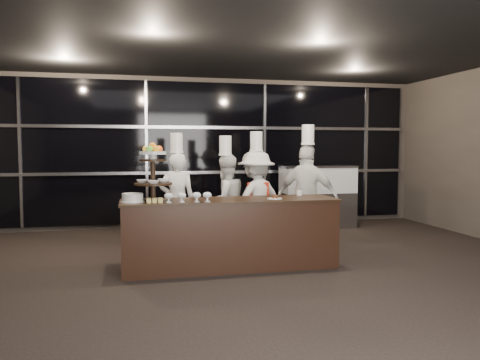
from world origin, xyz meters
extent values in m
plane|color=black|center=(0.00, 0.00, 0.00)|extent=(10.00, 10.00, 0.00)
plane|color=black|center=(0.00, 0.00, 3.00)|extent=(10.00, 10.00, 0.00)
plane|color=#473F38|center=(0.00, 5.00, 1.50)|extent=(9.00, 0.00, 9.00)
cube|color=black|center=(0.00, 4.94, 1.50)|extent=(8.60, 0.04, 2.80)
cube|color=#A5A5AA|center=(0.00, 4.89, 1.10)|extent=(8.60, 0.06, 0.06)
cube|color=#A5A5AA|center=(0.00, 4.89, 2.00)|extent=(8.60, 0.06, 0.06)
cube|color=#A5A5AA|center=(-3.50, 4.91, 1.50)|extent=(0.05, 0.05, 2.80)
cube|color=#A5A5AA|center=(-1.20, 4.91, 1.50)|extent=(0.05, 0.05, 2.80)
cube|color=#A5A5AA|center=(1.20, 4.91, 1.50)|extent=(0.05, 0.05, 2.80)
cube|color=#A5A5AA|center=(3.50, 4.91, 1.50)|extent=(0.05, 0.05, 2.80)
cube|color=black|center=(-0.21, 1.57, 0.45)|extent=(2.80, 0.70, 0.90)
cube|color=black|center=(-0.21, 1.57, 0.91)|extent=(2.84, 0.74, 0.03)
cylinder|color=black|center=(-1.21, 1.57, 0.94)|extent=(0.24, 0.24, 0.03)
cylinder|color=black|center=(-1.21, 1.57, 1.27)|extent=(0.06, 0.06, 0.70)
cylinder|color=black|center=(-1.21, 1.57, 1.14)|extent=(0.48, 0.48, 0.02)
cylinder|color=black|center=(-1.21, 1.57, 1.44)|extent=(0.34, 0.34, 0.02)
cylinder|color=white|center=(-1.21, 1.57, 1.48)|extent=(0.10, 0.10, 0.06)
cylinder|color=white|center=(-1.21, 1.57, 1.53)|extent=(0.34, 0.34, 0.04)
sphere|color=#FF5615|center=(-1.13, 1.57, 1.58)|extent=(0.09, 0.09, 0.09)
sphere|color=#72A62A|center=(-1.17, 1.64, 1.58)|extent=(0.09, 0.09, 0.09)
sphere|color=orange|center=(-1.25, 1.64, 1.58)|extent=(0.09, 0.09, 0.09)
sphere|color=gold|center=(-1.29, 1.57, 1.58)|extent=(0.09, 0.09, 0.09)
sphere|color=#5BAD2C|center=(-1.25, 1.50, 1.58)|extent=(0.09, 0.09, 0.09)
sphere|color=orange|center=(-1.17, 1.50, 1.58)|extent=(0.09, 0.09, 0.09)
sphere|color=orange|center=(-1.21, 1.57, 1.62)|extent=(0.09, 0.09, 0.09)
imported|color=white|center=(-1.34, 1.63, 1.17)|extent=(0.16, 0.16, 0.04)
imported|color=white|center=(-1.08, 1.63, 1.18)|extent=(0.15, 0.15, 0.05)
imported|color=white|center=(-1.21, 1.45, 1.17)|extent=(0.16, 0.16, 0.04)
cylinder|color=silver|center=(-1.04, 1.35, 0.93)|extent=(0.07, 0.07, 0.01)
cylinder|color=silver|center=(-1.04, 1.35, 0.96)|extent=(0.02, 0.02, 0.05)
ellipsoid|color=silver|center=(-1.04, 1.35, 1.01)|extent=(0.11, 0.11, 0.08)
ellipsoid|color=green|center=(-1.04, 1.35, 1.01)|extent=(0.08, 0.08, 0.05)
cylinder|color=silver|center=(-0.88, 1.35, 0.93)|extent=(0.07, 0.07, 0.01)
cylinder|color=silver|center=(-0.88, 1.35, 0.96)|extent=(0.02, 0.02, 0.05)
ellipsoid|color=silver|center=(-0.88, 1.35, 1.01)|extent=(0.11, 0.11, 0.08)
ellipsoid|color=red|center=(-0.88, 1.35, 1.01)|extent=(0.08, 0.08, 0.05)
cylinder|color=silver|center=(-0.69, 1.35, 0.93)|extent=(0.07, 0.07, 0.01)
cylinder|color=silver|center=(-0.69, 1.35, 0.96)|extent=(0.02, 0.02, 0.05)
ellipsoid|color=silver|center=(-0.69, 1.35, 1.01)|extent=(0.11, 0.11, 0.08)
ellipsoid|color=#FFF2B7|center=(-0.69, 1.35, 1.01)|extent=(0.08, 0.08, 0.05)
cylinder|color=silver|center=(-0.55, 1.35, 0.93)|extent=(0.07, 0.07, 0.01)
cylinder|color=silver|center=(-0.55, 1.35, 0.96)|extent=(0.02, 0.02, 0.05)
ellipsoid|color=silver|center=(-0.55, 1.35, 1.01)|extent=(0.11, 0.11, 0.08)
ellipsoid|color=#441D11|center=(-0.55, 1.35, 1.01)|extent=(0.08, 0.08, 0.05)
cylinder|color=white|center=(-1.47, 1.52, 0.93)|extent=(0.30, 0.30, 0.01)
cylinder|color=silver|center=(-1.47, 1.52, 0.98)|extent=(0.26, 0.26, 0.10)
cube|color=#E8CB71|center=(-1.28, 1.37, 0.95)|extent=(0.06, 0.06, 0.05)
cube|color=#E8CB71|center=(-1.21, 1.37, 0.95)|extent=(0.06, 0.06, 0.05)
cube|color=#E8CB71|center=(-1.14, 1.37, 0.95)|extent=(0.06, 0.06, 0.05)
cube|color=#E8CB71|center=(-1.28, 1.44, 0.95)|extent=(0.06, 0.06, 0.05)
cube|color=#E8CB71|center=(-1.21, 1.44, 0.95)|extent=(0.06, 0.06, 0.05)
cube|color=#E8CB71|center=(-1.14, 1.44, 0.95)|extent=(0.06, 0.06, 0.05)
cylinder|color=white|center=(0.37, 1.47, 0.93)|extent=(0.20, 0.20, 0.01)
cylinder|color=#4C2814|center=(0.37, 1.47, 0.95)|extent=(0.08, 0.08, 0.04)
cylinder|color=white|center=(0.84, 1.82, 0.96)|extent=(0.08, 0.08, 0.07)
cube|color=#A5A5AA|center=(2.13, 4.30, 0.35)|extent=(1.44, 0.62, 0.70)
cube|color=silver|center=(2.13, 4.30, 0.95)|extent=(1.44, 0.62, 0.50)
cube|color=#FFC67F|center=(2.13, 4.30, 0.95)|extent=(1.33, 0.51, 0.40)
cube|color=#A5A5AA|center=(2.13, 4.30, 1.22)|extent=(1.46, 0.64, 0.04)
imported|color=silver|center=(-0.80, 2.81, 0.76)|extent=(0.59, 0.42, 1.52)
cylinder|color=white|center=(-0.80, 2.81, 1.67)|extent=(0.19, 0.19, 0.30)
cylinder|color=white|center=(-0.80, 2.81, 1.53)|extent=(0.21, 0.21, 0.03)
imported|color=silver|center=(-0.05, 2.75, 0.74)|extent=(0.86, 0.76, 1.48)
cylinder|color=white|center=(-0.05, 2.75, 1.63)|extent=(0.19, 0.19, 0.30)
cylinder|color=white|center=(-0.05, 2.75, 1.49)|extent=(0.21, 0.21, 0.03)
imported|color=silver|center=(0.42, 2.63, 0.77)|extent=(1.15, 0.95, 1.55)
cylinder|color=white|center=(0.42, 2.63, 1.70)|extent=(0.19, 0.19, 0.30)
cylinder|color=white|center=(0.42, 2.63, 1.55)|extent=(0.21, 0.21, 0.03)
cube|color=#B4210D|center=(0.42, 2.51, 0.77)|extent=(0.34, 0.03, 0.58)
imported|color=white|center=(1.16, 2.35, 0.82)|extent=(1.01, 0.91, 1.65)
cylinder|color=white|center=(1.16, 2.35, 1.80)|extent=(0.19, 0.19, 0.30)
cylinder|color=white|center=(1.16, 2.35, 1.65)|extent=(0.21, 0.21, 0.03)
camera|label=1|loc=(-1.45, -4.43, 1.60)|focal=35.00mm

